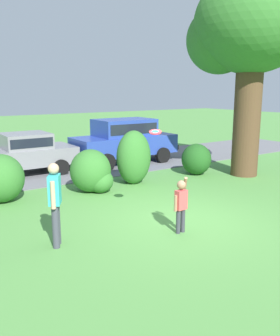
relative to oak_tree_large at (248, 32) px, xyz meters
The scene contains 11 objects.
ground_plane 7.73m from the oak_tree_large, 153.34° to the right, with size 80.00×80.00×0.00m, color #518E42.
driveway_strip 8.54m from the oak_tree_large, 139.11° to the left, with size 28.00×4.40×0.02m, color slate.
oak_tree_large is the anchor object (origin of this frame).
shrub_centre 7.40m from the oak_tree_large, behind, with size 1.29×1.30×1.35m.
shrub_centre_right 6.09m from the oak_tree_large, 164.82° to the left, with size 1.23×1.14×1.82m.
shrub_far_end 4.87m from the oak_tree_large, 147.64° to the left, with size 1.10×1.15×1.17m.
parked_sedan 9.37m from the oak_tree_large, 146.20° to the left, with size 4.41×2.12×1.56m.
parked_suv 6.45m from the oak_tree_large, 119.91° to the left, with size 4.71×2.12×1.92m.
child_thrower 7.87m from the oak_tree_large, 151.05° to the right, with size 0.45×0.28×1.29m.
frisbee 7.02m from the oak_tree_large, 157.43° to the right, with size 0.29×0.28×0.13m.
adult_onlooker 9.51m from the oak_tree_large, 164.71° to the right, with size 0.37×0.47×1.74m.
Camera 1 is at (-5.62, -6.38, 3.15)m, focal length 38.76 mm.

